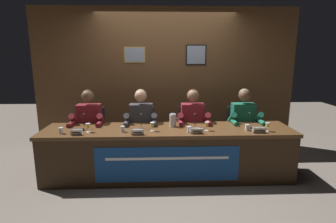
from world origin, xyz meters
TOP-DOWN VIEW (x-y plane):
  - ground_plane at (0.00, 0.00)m, footprint 12.00×12.00m
  - wall_back_panelled at (0.00, 1.29)m, footprint 4.78×0.14m
  - conference_table at (-0.00, -0.11)m, footprint 3.58×0.77m
  - chair_far_left at (-1.23, 0.57)m, footprint 0.44×0.44m
  - panelist_far_left at (-1.23, 0.37)m, footprint 0.51×0.48m
  - nameplate_far_left at (-1.23, -0.27)m, footprint 0.15×0.06m
  - juice_glass_far_left at (-1.10, -0.14)m, footprint 0.06×0.06m
  - water_cup_far_left at (-1.45, -0.20)m, footprint 0.06×0.06m
  - microphone_far_left at (-1.21, -0.01)m, footprint 0.06×0.17m
  - chair_center_left at (-0.41, 0.57)m, footprint 0.44×0.44m
  - panelist_center_left at (-0.41, 0.37)m, footprint 0.51×0.48m
  - nameplate_center_left at (-0.42, -0.30)m, footprint 0.17×0.06m
  - juice_glass_center_left at (-0.22, -0.12)m, footprint 0.06×0.06m
  - water_cup_center_left at (-0.63, -0.16)m, footprint 0.06×0.06m
  - microphone_center_left at (-0.39, -0.03)m, footprint 0.06×0.17m
  - chair_center_right at (0.41, 0.57)m, footprint 0.44×0.44m
  - panelist_center_right at (0.41, 0.37)m, footprint 0.51×0.48m
  - nameplate_center_right at (0.38, -0.27)m, footprint 0.17×0.06m
  - juice_glass_center_right at (0.54, -0.13)m, footprint 0.06×0.06m
  - water_cup_center_right at (0.28, -0.22)m, footprint 0.06×0.06m
  - microphone_center_right at (0.39, -0.06)m, footprint 0.06×0.17m
  - chair_far_right at (1.23, 0.57)m, footprint 0.44×0.44m
  - panelist_far_right at (1.23, 0.37)m, footprint 0.51×0.48m
  - nameplate_far_right at (1.23, -0.27)m, footprint 0.18×0.06m
  - juice_glass_far_right at (1.37, -0.20)m, footprint 0.06×0.06m
  - water_cup_far_right at (1.11, -0.14)m, footprint 0.06×0.06m
  - microphone_far_right at (1.20, -0.03)m, footprint 0.06×0.17m
  - water_pitcher_central at (0.08, 0.10)m, footprint 0.15×0.10m

SIDE VIEW (x-z plane):
  - ground_plane at x=0.00m, z-range 0.00..0.00m
  - chair_far_left at x=-1.23m, z-range -0.01..0.91m
  - chair_center_left at x=-0.41m, z-range -0.01..0.91m
  - chair_center_right at x=0.41m, z-range -0.01..0.91m
  - chair_far_right at x=1.23m, z-range -0.01..0.91m
  - conference_table at x=0.00m, z-range 0.14..0.87m
  - panelist_far_left at x=-1.23m, z-range 0.10..1.35m
  - panelist_center_left at x=-0.41m, z-range 0.10..1.35m
  - panelist_center_right at x=0.41m, z-range 0.10..1.35m
  - panelist_far_right at x=1.23m, z-range 0.10..1.35m
  - water_cup_far_left at x=-1.45m, z-range 0.72..0.81m
  - water_cup_center_left at x=-0.63m, z-range 0.72..0.81m
  - water_cup_center_right at x=0.28m, z-range 0.72..0.81m
  - water_cup_far_right at x=1.11m, z-range 0.72..0.81m
  - nameplate_far_left at x=-1.23m, z-range 0.73..0.81m
  - nameplate_far_right at x=1.23m, z-range 0.73..0.81m
  - nameplate_center_left at x=-0.42m, z-range 0.73..0.81m
  - nameplate_center_right at x=0.38m, z-range 0.73..0.81m
  - microphone_far_left at x=-1.21m, z-range 0.69..0.91m
  - microphone_center_left at x=-0.39m, z-range 0.69..0.91m
  - microphone_center_right at x=0.39m, z-range 0.69..0.91m
  - microphone_far_right at x=1.20m, z-range 0.69..0.91m
  - juice_glass_far_left at x=-1.10m, z-range 0.75..0.88m
  - juice_glass_center_left at x=-0.22m, z-range 0.75..0.88m
  - juice_glass_center_right at x=0.54m, z-range 0.75..0.88m
  - juice_glass_far_right at x=1.37m, z-range 0.75..0.88m
  - water_pitcher_central at x=0.08m, z-range 0.72..0.93m
  - wall_back_panelled at x=0.00m, z-range 0.00..2.60m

